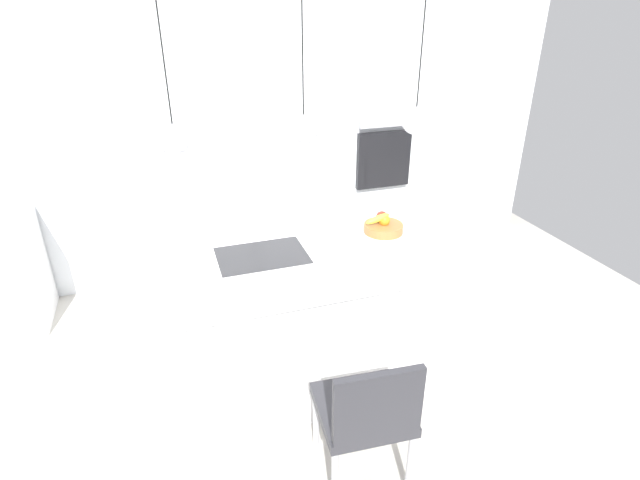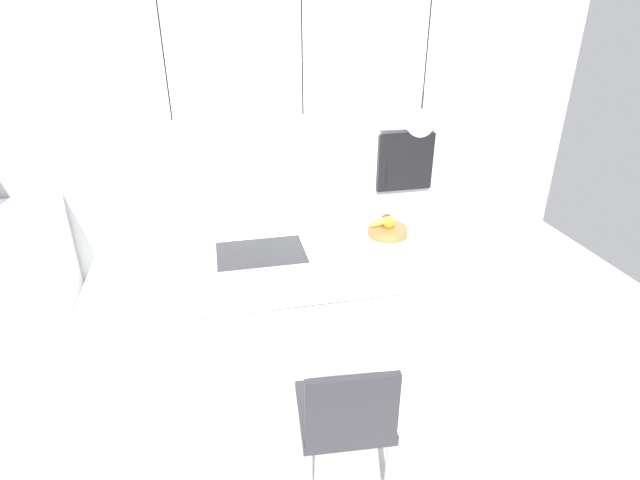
{
  "view_description": "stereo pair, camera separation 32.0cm",
  "coord_description": "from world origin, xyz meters",
  "views": [
    {
      "loc": [
        -0.82,
        -2.73,
        2.41
      ],
      "look_at": [
        0.1,
        0.0,
        1.01
      ],
      "focal_mm": 27.69,
      "sensor_mm": 36.0,
      "label": 1
    },
    {
      "loc": [
        -0.51,
        -2.82,
        2.41
      ],
      "look_at": [
        0.1,
        0.0,
        1.01
      ],
      "focal_mm": 27.69,
      "sensor_mm": 36.0,
      "label": 2
    }
  ],
  "objects": [
    {
      "name": "sink_basin",
      "position": [
        -0.29,
        0.0,
        0.95
      ],
      "size": [
        0.56,
        0.4,
        0.02
      ],
      "primitive_type": "cube",
      "color": "#2D2D30",
      "rests_on": "kitchen_island"
    },
    {
      "name": "pendant_light_right",
      "position": [
        0.73,
        0.0,
        1.74
      ],
      "size": [
        0.17,
        0.17,
        0.77
      ],
      "color": "silver"
    },
    {
      "name": "pendant_light_center",
      "position": [
        0.0,
        0.0,
        1.74
      ],
      "size": [
        0.17,
        0.17,
        0.77
      ],
      "color": "silver"
    },
    {
      "name": "chair_near",
      "position": [
        0.02,
        -1.01,
        0.5
      ],
      "size": [
        0.51,
        0.5,
        0.87
      ],
      "color": "#333338",
      "rests_on": "ground"
    },
    {
      "name": "fruit_bowl",
      "position": [
        0.59,
        0.08,
        1.0
      ],
      "size": [
        0.28,
        0.27,
        0.15
      ],
      "color": "#9E6B38",
      "rests_on": "kitchen_island"
    },
    {
      "name": "microwave",
      "position": [
        1.29,
        1.58,
        1.48
      ],
      "size": [
        0.54,
        0.08,
        0.34
      ],
      "primitive_type": "cube",
      "color": "#9E9EA3",
      "rests_on": "back_wall"
    },
    {
      "name": "kitchen_island",
      "position": [
        0.0,
        0.0,
        0.48
      ],
      "size": [
        2.63,
        1.15,
        0.96
      ],
      "color": "white",
      "rests_on": "ground"
    },
    {
      "name": "pendant_light_left",
      "position": [
        -0.73,
        0.0,
        1.74
      ],
      "size": [
        0.17,
        0.17,
        0.77
      ],
      "color": "silver"
    },
    {
      "name": "back_wall",
      "position": [
        0.0,
        1.65,
        1.3
      ],
      "size": [
        6.0,
        0.1,
        2.6
      ],
      "primitive_type": "cube",
      "color": "white",
      "rests_on": "ground"
    },
    {
      "name": "oven",
      "position": [
        1.29,
        1.58,
        0.98
      ],
      "size": [
        0.56,
        0.08,
        0.56
      ],
      "primitive_type": "cube",
      "color": "black",
      "rests_on": "back_wall"
    },
    {
      "name": "floor",
      "position": [
        0.0,
        0.0,
        0.0
      ],
      "size": [
        6.6,
        6.6,
        0.0
      ],
      "primitive_type": "plane",
      "color": "#BCB7AD",
      "rests_on": "ground"
    },
    {
      "name": "faucet",
      "position": [
        -0.29,
        0.21,
        1.1
      ],
      "size": [
        0.02,
        0.17,
        0.22
      ],
      "color": "silver",
      "rests_on": "kitchen_island"
    }
  ]
}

